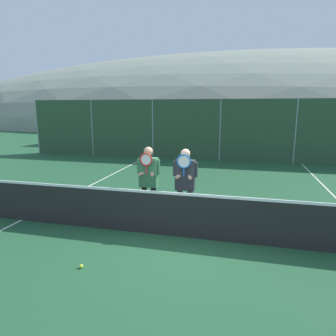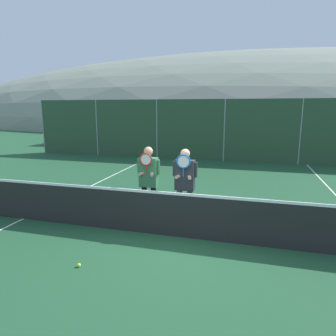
{
  "view_description": "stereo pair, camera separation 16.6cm",
  "coord_description": "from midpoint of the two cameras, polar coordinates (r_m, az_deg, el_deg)",
  "views": [
    {
      "loc": [
        1.2,
        -5.97,
        2.76
      ],
      "look_at": [
        -0.52,
        0.82,
        1.35
      ],
      "focal_mm": 32.0,
      "sensor_mm": 36.0,
      "label": 1
    },
    {
      "loc": [
        1.36,
        -5.93,
        2.76
      ],
      "look_at": [
        -0.52,
        0.82,
        1.35
      ],
      "focal_mm": 32.0,
      "sensor_mm": 36.0,
      "label": 2
    }
  ],
  "objects": [
    {
      "name": "car_left_of_center",
      "position": [
        18.54,
        3.06,
        5.82
      ],
      "size": [
        4.14,
        2.01,
        1.89
      ],
      "color": "silver",
      "rests_on": "ground_plane"
    },
    {
      "name": "court_line_left_sideline",
      "position": [
        10.8,
        -16.26,
        -3.84
      ],
      "size": [
        0.05,
        16.0,
        0.01
      ],
      "primitive_type": "cube",
      "color": "white",
      "rests_on": "ground_plane"
    },
    {
      "name": "car_far_left",
      "position": [
        20.09,
        -10.81,
        5.97
      ],
      "size": [
        4.63,
        2.06,
        1.8
      ],
      "color": "black",
      "rests_on": "ground_plane"
    },
    {
      "name": "player_leftmost",
      "position": [
        7.2,
        -4.38,
        -1.96
      ],
      "size": [
        0.57,
        0.34,
        1.86
      ],
      "color": "black",
      "rests_on": "ground_plane"
    },
    {
      "name": "tennis_ball_on_court",
      "position": [
        5.75,
        -17.03,
        -17.47
      ],
      "size": [
        0.07,
        0.07,
        0.07
      ],
      "color": "#CCDB33",
      "rests_on": "ground_plane"
    },
    {
      "name": "ground_plane",
      "position": [
        6.69,
        1.89,
        -12.99
      ],
      "size": [
        120.0,
        120.0,
        0.0
      ],
      "primitive_type": "plane",
      "color": "#1E4C2D"
    },
    {
      "name": "hill_distant",
      "position": [
        61.47,
        13.11,
        8.57
      ],
      "size": [
        124.43,
        69.13,
        24.19
      ],
      "color": "gray",
      "rests_on": "ground_plane"
    },
    {
      "name": "player_center_left",
      "position": [
        6.94,
        2.58,
        -2.44
      ],
      "size": [
        0.58,
        0.34,
        1.85
      ],
      "color": "#56565B",
      "rests_on": "ground_plane"
    },
    {
      "name": "fence_back",
      "position": [
        15.95,
        9.6,
        7.1
      ],
      "size": [
        22.14,
        0.06,
        3.2
      ],
      "color": "gray",
      "rests_on": "ground_plane"
    },
    {
      "name": "car_center",
      "position": [
        17.97,
        17.9,
        5.05
      ],
      "size": [
        4.3,
        2.06,
        1.85
      ],
      "color": "navy",
      "rests_on": "ground_plane"
    },
    {
      "name": "tennis_net",
      "position": [
        6.49,
        1.92,
        -8.86
      ],
      "size": [
        11.0,
        0.09,
        1.1
      ],
      "color": "gray",
      "rests_on": "ground_plane"
    },
    {
      "name": "clubhouse_building",
      "position": [
        23.17,
        10.83,
        8.44
      ],
      "size": [
        23.34,
        5.5,
        3.23
      ],
      "color": "#9EA3A8",
      "rests_on": "ground_plane"
    }
  ]
}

